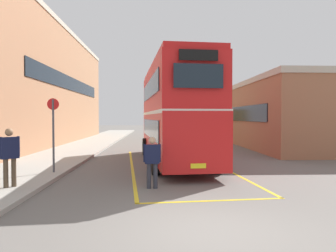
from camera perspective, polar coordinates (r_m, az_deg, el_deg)
ground_plane at (r=20.77m, az=0.58°, el=-4.60°), size 135.60×135.60×0.00m
sidewalk_left at (r=23.77m, az=-15.60°, el=-3.71°), size 4.00×57.60×0.14m
brick_building_left at (r=29.18m, az=-23.32°, el=6.42°), size 6.82×25.51×9.51m
depot_building_right at (r=26.61m, az=21.23°, el=1.95°), size 8.29×16.51×4.91m
double_decker_bus at (r=15.65m, az=1.11°, el=2.59°), size 3.45×10.64×4.75m
single_deck_bus at (r=34.19m, az=6.13°, el=0.58°), size 3.27×8.91×3.02m
pedestrian_boarding at (r=10.04m, az=-2.87°, el=-5.93°), size 0.55×0.24×1.62m
pedestrian_waiting_near at (r=10.66m, az=-26.57°, el=-4.33°), size 0.52×0.50×1.77m
bus_stop_sign at (r=12.86m, az=-19.89°, el=-0.35°), size 0.44×0.08×2.82m
bay_marking_yellow at (r=13.91m, az=1.92°, el=-7.66°), size 5.28×12.83×0.01m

